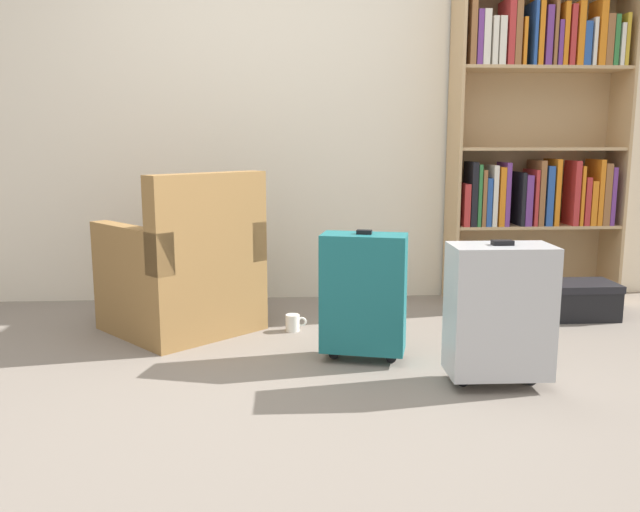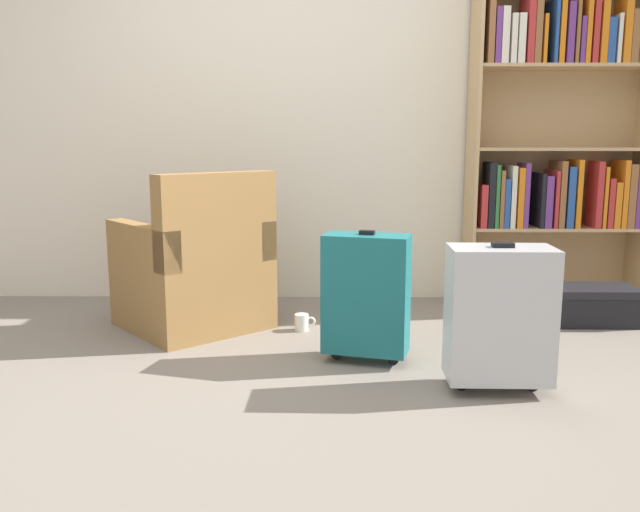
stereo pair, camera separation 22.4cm
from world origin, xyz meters
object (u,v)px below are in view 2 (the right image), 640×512
suitcase_silver (499,314)px  armchair (196,274)px  mug (302,322)px  storage_box (593,304)px  bookshelf (558,133)px  suitcase_teal (366,294)px

suitcase_silver → armchair: bearing=147.6°
armchair → suitcase_silver: size_ratio=1.53×
armchair → mug: armchair is taller
storage_box → suitcase_silver: (-0.83, -1.06, 0.22)m
mug → bookshelf: bearing=21.7°
armchair → suitcase_silver: bearing=-32.4°
bookshelf → storage_box: 1.10m
suitcase_silver → mug: bearing=134.8°
mug → suitcase_teal: bearing=-57.4°
bookshelf → storage_box: bearing=-76.5°
bookshelf → mug: bookshelf is taller
storage_box → armchair: bearing=-177.2°
storage_box → suitcase_teal: bearing=-153.4°
armchair → suitcase_teal: 1.10m
bookshelf → suitcase_silver: size_ratio=3.10×
suitcase_silver → suitcase_teal: (-0.55, 0.37, -0.00)m
bookshelf → suitcase_teal: bearing=-137.8°
armchair → storage_box: size_ratio=2.02×
armchair → mug: bearing=-5.5°
bookshelf → mug: bearing=-158.3°
bookshelf → suitcase_silver: (-0.72, -1.52, -0.77)m
armchair → mug: size_ratio=8.23×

